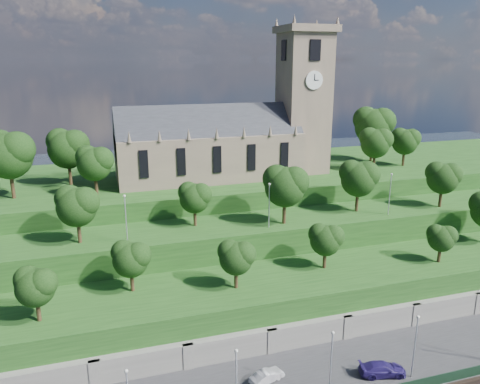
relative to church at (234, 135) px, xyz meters
name	(u,v)px	position (x,y,z in m)	size (l,w,h in m)	color
promenade	(330,379)	(-0.79, -39.98, -21.52)	(160.00, 12.00, 2.00)	#2D2D30
retaining_wall	(308,338)	(-0.79, -34.01, -20.02)	(160.00, 2.10, 5.00)	slate
embankment_lower	(289,303)	(-0.79, -27.98, -18.52)	(160.00, 12.00, 8.00)	#1C4617
embankment_upper	(261,258)	(-0.79, -16.98, -16.52)	(160.00, 10.00, 12.00)	#1C4617
hilltop	(225,208)	(-0.79, 4.02, -15.02)	(160.00, 32.00, 15.00)	#1C4617
church	(234,135)	(0.00, 0.00, 0.00)	(38.60, 12.35, 27.60)	#705F4F
trees_lower	(322,238)	(3.94, -27.51, -9.89)	(69.49, 8.82, 8.12)	#332314
trees_upper	(289,186)	(3.00, -17.98, -5.07)	(62.21, 8.15, 8.83)	#332314
trees_hilltop	(230,140)	(-0.93, -0.63, -0.89)	(77.55, 16.38, 11.22)	#332314
lamp_posts_promenade	(331,359)	(-2.79, -43.48, -16.15)	(60.36, 0.36, 7.54)	#B2B2B7
lamp_posts_upper	(269,202)	(-0.79, -19.98, -6.60)	(40.36, 0.36, 6.67)	#B2B2B7
car_middle	(267,376)	(-8.15, -39.52, -19.87)	(1.38, 3.96, 1.30)	#A3A2A7
car_right	(383,369)	(4.35, -42.26, -19.78)	(2.08, 5.12, 1.49)	navy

